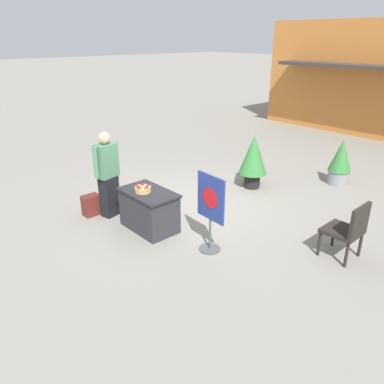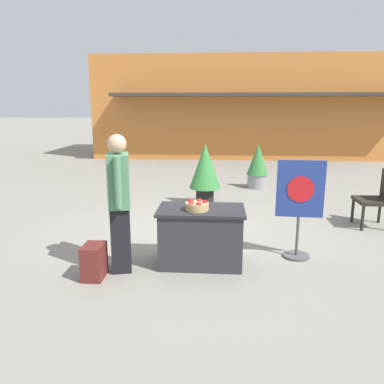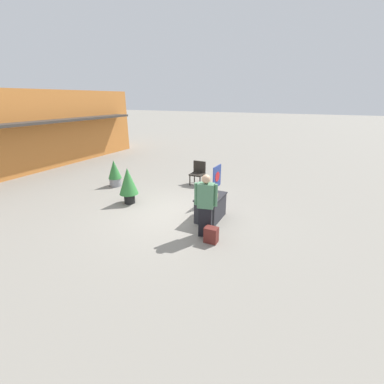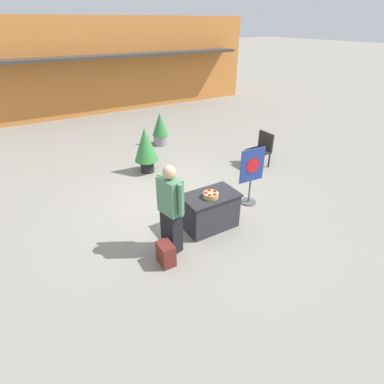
{
  "view_description": "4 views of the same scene",
  "coord_description": "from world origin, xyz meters",
  "px_view_note": "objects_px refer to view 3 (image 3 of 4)",
  "views": [
    {
      "loc": [
        5.34,
        -4.74,
        3.37
      ],
      "look_at": [
        0.73,
        -0.58,
        0.77
      ],
      "focal_mm": 35.0,
      "sensor_mm": 36.0,
      "label": 1
    },
    {
      "loc": [
        0.35,
        -5.77,
        2.05
      ],
      "look_at": [
        0.02,
        -1.08,
        0.96
      ],
      "focal_mm": 35.0,
      "sensor_mm": 36.0,
      "label": 2
    },
    {
      "loc": [
        -6.59,
        -3.72,
        3.53
      ],
      "look_at": [
        -0.29,
        -0.7,
        0.96
      ],
      "focal_mm": 24.0,
      "sensor_mm": 36.0,
      "label": 3
    },
    {
      "loc": [
        -2.79,
        -5.3,
        3.74
      ],
      "look_at": [
        -0.14,
        -0.89,
        0.78
      ],
      "focal_mm": 28.0,
      "sensor_mm": 36.0,
      "label": 4
    }
  ],
  "objects_px": {
    "apple_basket": "(213,195)",
    "potted_plant_far_right": "(128,183)",
    "backpack": "(211,235)",
    "patio_chair": "(198,172)",
    "display_table": "(211,207)",
    "potted_plant_far_left": "(115,173)",
    "person_visitor": "(206,205)",
    "poster_board": "(217,183)"
  },
  "relations": [
    {
      "from": "apple_basket",
      "to": "potted_plant_far_left",
      "type": "bearing_deg",
      "value": 75.56
    },
    {
      "from": "apple_basket",
      "to": "poster_board",
      "type": "xyz_separation_m",
      "value": [
        1.36,
        0.38,
        -0.06
      ]
    },
    {
      "from": "display_table",
      "to": "poster_board",
      "type": "xyz_separation_m",
      "value": [
        1.31,
        0.3,
        0.37
      ]
    },
    {
      "from": "display_table",
      "to": "backpack",
      "type": "distance_m",
      "value": 1.39
    },
    {
      "from": "display_table",
      "to": "potted_plant_far_right",
      "type": "xyz_separation_m",
      "value": [
        -0.06,
        3.06,
        0.37
      ]
    },
    {
      "from": "potted_plant_far_right",
      "to": "potted_plant_far_left",
      "type": "bearing_deg",
      "value": 53.99
    },
    {
      "from": "person_visitor",
      "to": "potted_plant_far_left",
      "type": "distance_m",
      "value": 5.53
    },
    {
      "from": "apple_basket",
      "to": "potted_plant_far_right",
      "type": "bearing_deg",
      "value": 90.19
    },
    {
      "from": "apple_basket",
      "to": "person_visitor",
      "type": "bearing_deg",
      "value": -170.41
    },
    {
      "from": "poster_board",
      "to": "patio_chair",
      "type": "xyz_separation_m",
      "value": [
        1.66,
        1.46,
        -0.2
      ]
    },
    {
      "from": "poster_board",
      "to": "patio_chair",
      "type": "relative_size",
      "value": 1.37
    },
    {
      "from": "display_table",
      "to": "person_visitor",
      "type": "distance_m",
      "value": 1.15
    },
    {
      "from": "potted_plant_far_right",
      "to": "person_visitor",
      "type": "bearing_deg",
      "value": -105.93
    },
    {
      "from": "person_visitor",
      "to": "potted_plant_far_right",
      "type": "height_order",
      "value": "person_visitor"
    },
    {
      "from": "display_table",
      "to": "potted_plant_far_left",
      "type": "xyz_separation_m",
      "value": [
        1.21,
        4.81,
        0.2
      ]
    },
    {
      "from": "potted_plant_far_left",
      "to": "patio_chair",
      "type": "bearing_deg",
      "value": -60.07
    },
    {
      "from": "display_table",
      "to": "potted_plant_far_left",
      "type": "relative_size",
      "value": 1.01
    },
    {
      "from": "poster_board",
      "to": "person_visitor",
      "type": "bearing_deg",
      "value": -73.3
    },
    {
      "from": "person_visitor",
      "to": "potted_plant_far_left",
      "type": "xyz_separation_m",
      "value": [
        2.21,
        5.05,
        -0.3
      ]
    },
    {
      "from": "apple_basket",
      "to": "backpack",
      "type": "xyz_separation_m",
      "value": [
        -1.22,
        -0.44,
        -0.6
      ]
    },
    {
      "from": "person_visitor",
      "to": "poster_board",
      "type": "bearing_deg",
      "value": -0.44
    },
    {
      "from": "backpack",
      "to": "patio_chair",
      "type": "height_order",
      "value": "patio_chair"
    },
    {
      "from": "display_table",
      "to": "potted_plant_far_right",
      "type": "bearing_deg",
      "value": 91.1
    },
    {
      "from": "patio_chair",
      "to": "potted_plant_far_right",
      "type": "relative_size",
      "value": 0.76
    },
    {
      "from": "display_table",
      "to": "backpack",
      "type": "xyz_separation_m",
      "value": [
        -1.27,
        -0.53,
        -0.17
      ]
    },
    {
      "from": "apple_basket",
      "to": "person_visitor",
      "type": "relative_size",
      "value": 0.17
    },
    {
      "from": "potted_plant_far_right",
      "to": "display_table",
      "type": "bearing_deg",
      "value": -88.9
    },
    {
      "from": "display_table",
      "to": "patio_chair",
      "type": "distance_m",
      "value": 3.45
    },
    {
      "from": "backpack",
      "to": "potted_plant_far_right",
      "type": "relative_size",
      "value": 0.33
    },
    {
      "from": "apple_basket",
      "to": "poster_board",
      "type": "height_order",
      "value": "poster_board"
    },
    {
      "from": "display_table",
      "to": "potted_plant_far_right",
      "type": "height_order",
      "value": "potted_plant_far_right"
    },
    {
      "from": "patio_chair",
      "to": "backpack",
      "type": "bearing_deg",
      "value": 27.92
    },
    {
      "from": "display_table",
      "to": "apple_basket",
      "type": "xyz_separation_m",
      "value": [
        -0.05,
        -0.08,
        0.43
      ]
    },
    {
      "from": "display_table",
      "to": "apple_basket",
      "type": "bearing_deg",
      "value": -120.48
    },
    {
      "from": "backpack",
      "to": "potted_plant_far_left",
      "type": "distance_m",
      "value": 5.9
    },
    {
      "from": "patio_chair",
      "to": "potted_plant_far_right",
      "type": "xyz_separation_m",
      "value": [
        -3.03,
        1.31,
        0.2
      ]
    },
    {
      "from": "person_visitor",
      "to": "display_table",
      "type": "bearing_deg",
      "value": 0.0
    },
    {
      "from": "person_visitor",
      "to": "patio_chair",
      "type": "distance_m",
      "value": 4.46
    },
    {
      "from": "display_table",
      "to": "patio_chair",
      "type": "height_order",
      "value": "patio_chair"
    },
    {
      "from": "patio_chair",
      "to": "potted_plant_far_right",
      "type": "bearing_deg",
      "value": -23.69
    },
    {
      "from": "display_table",
      "to": "backpack",
      "type": "relative_size",
      "value": 2.67
    },
    {
      "from": "backpack",
      "to": "potted_plant_far_left",
      "type": "height_order",
      "value": "potted_plant_far_left"
    }
  ]
}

